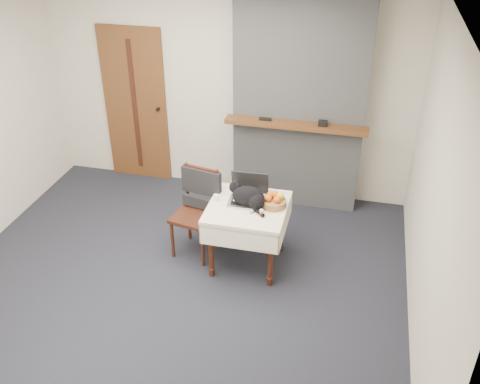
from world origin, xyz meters
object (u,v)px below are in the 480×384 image
object	(u,v)px
cream_jar	(217,198)
side_table	(248,215)
cat	(249,197)
fruit_basket	(274,201)
door	(136,106)
chair	(199,199)
laptop	(248,194)
pill_bottle	(261,213)

from	to	relation	value
cream_jar	side_table	bearing A→B (deg)	-4.20
cat	fruit_basket	bearing A→B (deg)	35.43
door	chair	world-z (taller)	door
laptop	side_table	bearing A→B (deg)	-83.29
cat	chair	size ratio (longest dim) A/B	0.45
pill_bottle	fruit_basket	world-z (taller)	fruit_basket
side_table	fruit_basket	xyz separation A→B (m)	(0.25, 0.06, 0.17)
door	pill_bottle	size ratio (longest dim) A/B	26.70
chair	door	bearing A→B (deg)	143.43
cat	chair	distance (m)	0.61
laptop	fruit_basket	world-z (taller)	laptop
laptop	chair	world-z (taller)	laptop
door	laptop	bearing A→B (deg)	-38.29
cat	side_table	bearing A→B (deg)	-113.93
laptop	fruit_basket	size ratio (longest dim) A/B	1.57
door	laptop	distance (m)	2.30
pill_bottle	chair	world-z (taller)	chair
side_table	cat	xyz separation A→B (m)	(0.01, 0.01, 0.21)
cream_jar	fruit_basket	size ratio (longest dim) A/B	0.26
door	laptop	xyz separation A→B (m)	(1.80, -1.42, -0.23)
fruit_basket	laptop	bearing A→B (deg)	170.14
fruit_basket	door	bearing A→B (deg)	144.65
side_table	fruit_basket	world-z (taller)	fruit_basket
laptop	chair	size ratio (longest dim) A/B	0.41
cream_jar	chair	distance (m)	0.29
cat	fruit_basket	size ratio (longest dim) A/B	1.74
chair	side_table	bearing A→B (deg)	-3.49
laptop	cat	xyz separation A→B (m)	(0.03, -0.10, 0.03)
side_table	fruit_basket	bearing A→B (deg)	14.30
side_table	cream_jar	xyz separation A→B (m)	(-0.33, 0.02, 0.14)
fruit_basket	cat	bearing A→B (deg)	-167.16
side_table	pill_bottle	size ratio (longest dim) A/B	10.41
laptop	cream_jar	xyz separation A→B (m)	(-0.31, -0.09, -0.04)
side_table	cream_jar	world-z (taller)	cream_jar
door	cream_jar	size ratio (longest dim) A/B	31.51
cream_jar	fruit_basket	distance (m)	0.58
cat	fruit_basket	distance (m)	0.25
door	laptop	world-z (taller)	door
cat	cream_jar	xyz separation A→B (m)	(-0.34, 0.02, -0.07)
cream_jar	laptop	bearing A→B (deg)	15.69
door	pill_bottle	xyz separation A→B (m)	(1.99, -1.68, -0.26)
pill_bottle	side_table	bearing A→B (deg)	137.90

